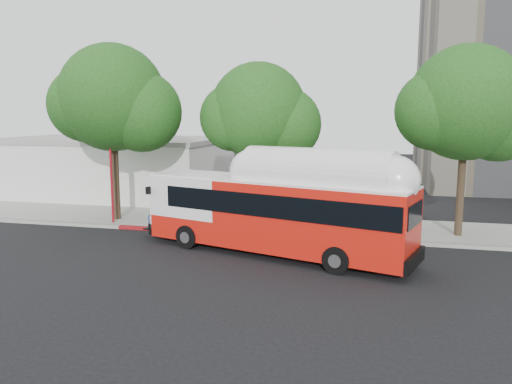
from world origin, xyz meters
TOP-DOWN VIEW (x-y plane):
  - ground at (0.00, 0.00)m, footprint 120.00×120.00m
  - sidewalk at (0.00, 6.50)m, footprint 60.00×5.00m
  - curb_strip at (0.00, 3.90)m, footprint 60.00×0.30m
  - red_curb_segment at (-3.00, 3.90)m, footprint 10.00×0.32m
  - street_tree_left at (-8.53, 5.56)m, footprint 6.67×5.80m
  - street_tree_mid at (-0.59, 6.06)m, footprint 5.75×5.00m
  - street_tree_right at (9.44, 5.86)m, footprint 6.21×5.40m
  - low_commercial_bldg at (-14.00, 14.00)m, footprint 16.20×10.20m
  - transit_bus at (0.96, 0.93)m, footprint 12.62×5.89m
  - signal_pole at (-8.74, 4.55)m, footprint 0.13×0.43m

SIDE VIEW (x-z plane):
  - ground at x=0.00m, z-range 0.00..0.00m
  - sidewalk at x=0.00m, z-range 0.00..0.15m
  - curb_strip at x=0.00m, z-range 0.00..0.15m
  - red_curb_segment at x=-3.00m, z-range 0.00..0.16m
  - transit_bus at x=0.96m, z-range -0.12..3.59m
  - low_commercial_bldg at x=-14.00m, z-range 0.03..4.28m
  - signal_pole at x=-8.74m, z-range 0.06..4.59m
  - street_tree_mid at x=-0.59m, z-range 1.60..10.22m
  - street_tree_right at x=9.44m, z-range 1.67..10.85m
  - street_tree_left at x=-8.53m, z-range 1.73..11.47m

